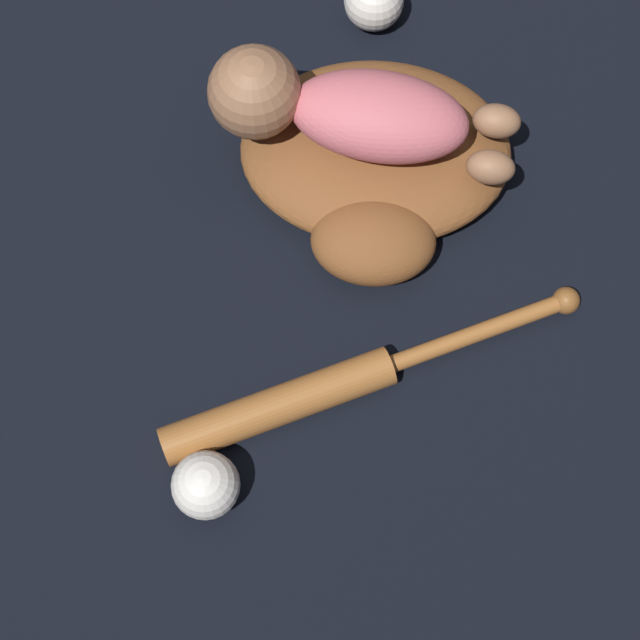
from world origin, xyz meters
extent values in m
plane|color=black|center=(0.00, 0.00, 0.00)|extent=(6.00, 6.00, 0.00)
ellipsoid|color=brown|center=(-0.06, -0.02, 0.04)|extent=(0.37, 0.31, 0.08)
ellipsoid|color=brown|center=(-0.08, 0.10, 0.04)|extent=(0.17, 0.14, 0.08)
ellipsoid|color=#D16670|center=(-0.06, -0.02, 0.12)|extent=(0.21, 0.12, 0.08)
sphere|color=#936647|center=(0.09, -0.01, 0.13)|extent=(0.11, 0.11, 0.11)
ellipsoid|color=#936647|center=(-0.19, 0.01, 0.10)|extent=(0.06, 0.04, 0.04)
ellipsoid|color=#936647|center=(-0.19, -0.06, 0.10)|extent=(0.06, 0.04, 0.04)
cylinder|color=#9E602D|center=(-0.02, 0.31, 0.02)|extent=(0.25, 0.19, 0.05)
cylinder|color=#9E602D|center=(-0.22, 0.18, 0.02)|extent=(0.19, 0.14, 0.02)
sphere|color=brown|center=(-0.31, 0.12, 0.02)|extent=(0.03, 0.03, 0.03)
sphere|color=white|center=(0.04, 0.42, 0.04)|extent=(0.08, 0.08, 0.08)
sphere|color=white|center=(-0.01, -0.23, 0.04)|extent=(0.08, 0.08, 0.08)
camera|label=1|loc=(-0.13, 0.61, 1.18)|focal=60.00mm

